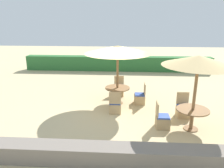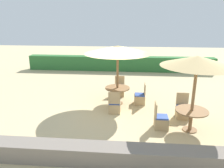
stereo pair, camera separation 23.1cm
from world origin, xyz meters
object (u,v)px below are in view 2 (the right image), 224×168
(patio_chair_center_east, at_px, (140,98))
(patio_chair_front_right_west, at_px, (161,121))
(round_table_center, at_px, (117,91))
(parasol_front_right, at_px, (197,61))
(parasol_center, at_px, (118,50))
(round_table_front_right, at_px, (191,114))
(patio_chair_center_north, at_px, (119,90))
(patio_chair_front_right_north, at_px, (182,111))
(patio_chair_center_south, at_px, (115,106))

(patio_chair_center_east, height_order, patio_chair_front_right_west, same)
(round_table_center, distance_m, patio_chair_front_right_west, 2.69)
(round_table_center, bearing_deg, parasol_front_right, -39.95)
(parasol_center, height_order, round_table_front_right, parasol_center)
(round_table_center, xyz_separation_m, patio_chair_center_north, (0.03, 1.04, -0.32))
(parasol_front_right, distance_m, patio_chair_front_right_west, 2.31)
(parasol_center, bearing_deg, parasol_front_right, -39.95)
(round_table_front_right, height_order, patio_chair_front_right_north, patio_chair_front_right_north)
(parasol_center, relative_size, round_table_center, 2.62)
(round_table_center, height_order, patio_chair_center_south, patio_chair_center_south)
(patio_chair_center_south, xyz_separation_m, round_table_front_right, (2.64, -1.18, 0.32))
(patio_chair_center_north, distance_m, patio_chair_front_right_north, 3.37)
(parasol_front_right, relative_size, patio_chair_front_right_north, 2.72)
(parasol_center, height_order, patio_chair_front_right_west, parasol_center)
(parasol_front_right, relative_size, patio_chair_front_right_west, 2.72)
(patio_chair_front_right_north, bearing_deg, patio_chair_center_north, -41.69)
(patio_chair_center_south, height_order, patio_chair_front_right_north, same)
(patio_chair_front_right_north, bearing_deg, round_table_front_right, 92.94)
(patio_chair_center_north, xyz_separation_m, patio_chair_front_right_west, (1.60, -3.16, 0.00))
(round_table_front_right, relative_size, patio_chair_front_right_north, 1.15)
(parasol_center, bearing_deg, patio_chair_center_south, -92.45)
(patio_chair_front_right_north, distance_m, patio_chair_front_right_west, 1.30)
(patio_chair_center_north, xyz_separation_m, patio_chair_center_east, (0.96, -1.01, 0.00))
(parasol_center, bearing_deg, patio_chair_front_right_west, -52.51)
(patio_chair_center_north, relative_size, patio_chair_front_right_north, 1.00)
(patio_chair_center_north, relative_size, patio_chair_center_east, 1.00)
(patio_chair_front_right_north, relative_size, patio_chair_front_right_west, 1.00)
(parasol_center, distance_m, patio_chair_center_south, 2.33)
(round_table_center, distance_m, patio_chair_front_right_north, 2.84)
(patio_chair_center_east, relative_size, parasol_front_right, 0.37)
(patio_chair_center_north, bearing_deg, parasol_front_right, 128.62)
(patio_chair_center_north, height_order, parasol_front_right, parasol_front_right)
(patio_chair_center_north, bearing_deg, patio_chair_center_south, 87.90)
(parasol_front_right, height_order, round_table_front_right, parasol_front_right)
(round_table_center, bearing_deg, patio_chair_center_east, 1.68)
(round_table_front_right, bearing_deg, parasol_center, 140.05)
(parasol_center, bearing_deg, round_table_front_right, -39.95)
(patio_chair_center_east, bearing_deg, patio_chair_center_north, 43.71)
(patio_chair_center_east, height_order, round_table_front_right, patio_chair_center_east)
(round_table_center, xyz_separation_m, round_table_front_right, (2.60, -2.18, -0.00))
(parasol_center, xyz_separation_m, round_table_front_right, (2.60, -2.18, -1.79))
(parasol_front_right, bearing_deg, patio_chair_center_east, 126.03)
(parasol_center, height_order, patio_chair_center_north, parasol_center)
(patio_chair_center_east, bearing_deg, parasol_center, 91.68)
(patio_chair_center_north, distance_m, parasol_front_right, 4.61)
(patio_chair_front_right_west, bearing_deg, patio_chair_center_north, -153.19)
(round_table_center, height_order, patio_chair_front_right_north, patio_chair_front_right_north)
(patio_chair_center_north, distance_m, round_table_front_right, 4.12)
(round_table_center, height_order, patio_chair_front_right_west, patio_chair_front_right_west)
(patio_chair_center_east, relative_size, round_table_front_right, 0.87)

